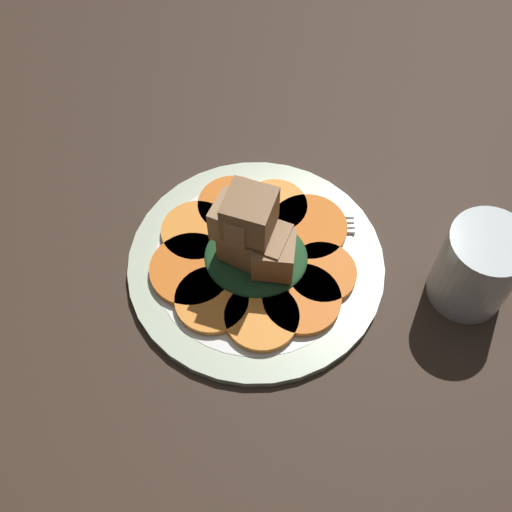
# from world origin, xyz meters

# --- Properties ---
(table_slab) EXTENTS (1.20, 1.20, 0.02)m
(table_slab) POSITION_xyz_m (0.00, 0.00, 0.01)
(table_slab) COLOR #38281E
(table_slab) RESTS_ON ground
(plate) EXTENTS (0.27, 0.27, 0.01)m
(plate) POSITION_xyz_m (0.00, 0.00, 0.03)
(plate) COLOR beige
(plate) RESTS_ON table_slab
(carrot_slice_0) EXTENTS (0.09, 0.09, 0.01)m
(carrot_slice_0) POSITION_xyz_m (0.07, 0.02, 0.04)
(carrot_slice_0) COLOR orange
(carrot_slice_0) RESTS_ON plate
(carrot_slice_1) EXTENTS (0.08, 0.08, 0.01)m
(carrot_slice_1) POSITION_xyz_m (0.04, 0.05, 0.04)
(carrot_slice_1) COLOR orange
(carrot_slice_1) RESTS_ON plate
(carrot_slice_2) EXTENTS (0.08, 0.08, 0.01)m
(carrot_slice_2) POSITION_xyz_m (-0.01, 0.07, 0.04)
(carrot_slice_2) COLOR orange
(carrot_slice_2) RESTS_ON plate
(carrot_slice_3) EXTENTS (0.08, 0.08, 0.01)m
(carrot_slice_3) POSITION_xyz_m (-0.05, 0.04, 0.04)
(carrot_slice_3) COLOR orange
(carrot_slice_3) RESTS_ON plate
(carrot_slice_4) EXTENTS (0.07, 0.07, 0.01)m
(carrot_slice_4) POSITION_xyz_m (-0.07, 0.01, 0.04)
(carrot_slice_4) COLOR orange
(carrot_slice_4) RESTS_ON plate
(carrot_slice_5) EXTENTS (0.09, 0.09, 0.01)m
(carrot_slice_5) POSITION_xyz_m (-0.05, -0.04, 0.04)
(carrot_slice_5) COLOR #D55F13
(carrot_slice_5) RESTS_ON plate
(carrot_slice_6) EXTENTS (0.07, 0.07, 0.01)m
(carrot_slice_6) POSITION_xyz_m (-0.02, -0.07, 0.04)
(carrot_slice_6) COLOR orange
(carrot_slice_6) RESTS_ON plate
(carrot_slice_7) EXTENTS (0.08, 0.08, 0.01)m
(carrot_slice_7) POSITION_xyz_m (0.03, -0.07, 0.04)
(carrot_slice_7) COLOR orange
(carrot_slice_7) RESTS_ON plate
(carrot_slice_8) EXTENTS (0.08, 0.08, 0.01)m
(carrot_slice_8) POSITION_xyz_m (0.07, -0.03, 0.04)
(carrot_slice_8) COLOR orange
(carrot_slice_8) RESTS_ON plate
(center_pile) EXTENTS (0.11, 0.10, 0.11)m
(center_pile) POSITION_xyz_m (0.00, -0.00, 0.07)
(center_pile) COLOR #1E4723
(center_pile) RESTS_ON plate
(fork) EXTENTS (0.17, 0.03, 0.00)m
(fork) POSITION_xyz_m (-0.02, -0.05, 0.03)
(fork) COLOR silver
(fork) RESTS_ON plate
(water_glass) EXTENTS (0.08, 0.08, 0.10)m
(water_glass) POSITION_xyz_m (-0.22, 0.01, 0.07)
(water_glass) COLOR silver
(water_glass) RESTS_ON table_slab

